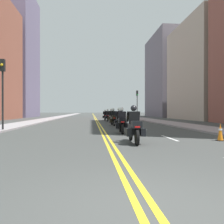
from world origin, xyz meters
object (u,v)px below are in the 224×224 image
Objects in this scene: motorcycle_0 at (134,127)px; motorcycle_2 at (119,120)px; traffic_light_far at (137,100)px; motorcycle_1 at (122,123)px; motorcycle_6 at (105,116)px; motorcycle_5 at (107,116)px; traffic_cone_0 at (220,132)px; motorcycle_4 at (111,117)px; traffic_light_near at (3,82)px; motorcycle_3 at (113,118)px.

motorcycle_0 is 7.81m from motorcycle_2.
traffic_light_far is (5.64, 27.01, 2.54)m from motorcycle_0.
motorcycle_6 is at bearing 92.44° from motorcycle_1.
motorcycle_1 is at bearing -90.54° from motorcycle_6.
traffic_light_far is at bearing 53.73° from motorcycle_5.
motorcycle_2 is 0.46× the size of traffic_light_far.
traffic_cone_0 is (3.72, -7.40, -0.26)m from motorcycle_2.
motorcycle_4 reaches higher than motorcycle_6.
motorcycle_4 is (0.42, 16.03, -0.01)m from motorcycle_0.
motorcycle_4 is 12.42m from traffic_light_far.
motorcycle_2 is 8.23m from motorcycle_4.
traffic_light_near reaches higher than motorcycle_4.
motorcycle_0 is 4.36m from motorcycle_1.
motorcycle_5 is 1.04× the size of motorcycle_6.
motorcycle_1 reaches higher than motorcycle_6.
motorcycle_0 is 10.37m from traffic_light_near.
motorcycle_2 is 20.09m from traffic_light_far.
motorcycle_4 is 12.87m from traffic_light_near.
motorcycle_4 reaches higher than motorcycle_3.
traffic_light_near is 24.55m from traffic_light_far.
motorcycle_5 is 9.18m from traffic_light_far.
traffic_cone_0 is at bearing -79.50° from motorcycle_4.
motorcycle_0 reaches higher than traffic_cone_0.
traffic_light_near is at bearing -169.05° from motorcycle_2.
motorcycle_1 is 3.45m from motorcycle_2.
traffic_light_far is (5.40, 15.42, 2.55)m from motorcycle_3.
motorcycle_1 is at bearing 135.30° from traffic_cone_0.
motorcycle_2 is 8.59m from traffic_light_near.
motorcycle_0 is 27.71m from traffic_light_far.
traffic_light_near is at bearing -149.39° from motorcycle_3.
traffic_light_far is at bearing 75.68° from motorcycle_2.
motorcycle_2 is at bearing 88.24° from motorcycle_1.
motorcycle_6 is at bearing -147.36° from traffic_light_far.
motorcycle_1 is at bearing -103.85° from traffic_light_far.
motorcycle_1 is 19.17m from motorcycle_6.
traffic_light_far reaches higher than traffic_cone_0.
traffic_light_far reaches higher than motorcycle_5.
motorcycle_0 is at bearing -93.69° from motorcycle_3.
motorcycle_3 reaches higher than motorcycle_1.
traffic_light_far is (1.58, 26.61, 2.81)m from traffic_cone_0.
motorcycle_4 is at bearing -115.43° from traffic_light_far.
traffic_cone_0 is (3.75, -19.58, -0.26)m from motorcycle_5.
motorcycle_0 is 4.08m from traffic_cone_0.
motorcycle_4 is at bearing -87.42° from motorcycle_5.
motorcycle_5 is 0.45× the size of traffic_light_near.
traffic_light_far is at bearing 57.06° from traffic_light_near.
motorcycle_3 reaches higher than motorcycle_6.
motorcycle_2 reaches higher than motorcycle_1.
motorcycle_3 is 11.83m from traffic_cone_0.
motorcycle_3 is at bearing -109.31° from traffic_light_far.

